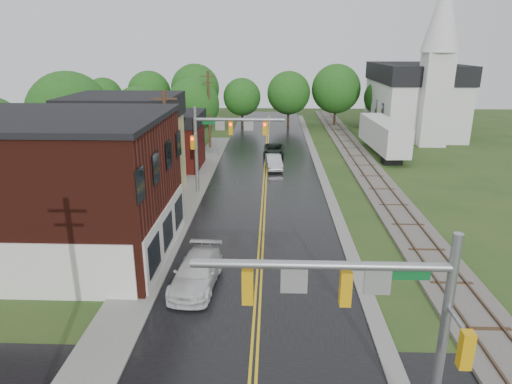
# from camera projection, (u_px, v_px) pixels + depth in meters

# --- Properties ---
(main_road) EXTENTS (10.00, 90.00, 0.02)m
(main_road) POSITION_uv_depth(u_px,v_px,m) (265.00, 183.00, 41.10)
(main_road) COLOR black
(main_road) RESTS_ON ground
(curb_right) EXTENTS (0.80, 70.00, 0.12)m
(curb_right) POSITION_uv_depth(u_px,v_px,m) (320.00, 169.00, 45.66)
(curb_right) COLOR gray
(curb_right) RESTS_ON ground
(sidewalk_left) EXTENTS (2.40, 50.00, 0.12)m
(sidewalk_left) POSITION_uv_depth(u_px,v_px,m) (187.00, 200.00, 36.56)
(sidewalk_left) COLOR gray
(sidewalk_left) RESTS_ON ground
(brick_building) EXTENTS (14.30, 10.30, 8.30)m
(brick_building) POSITION_uv_depth(u_px,v_px,m) (42.00, 188.00, 25.99)
(brick_building) COLOR #41150E
(brick_building) RESTS_ON ground
(yellow_house) EXTENTS (8.00, 7.00, 6.40)m
(yellow_house) POSITION_uv_depth(u_px,v_px,m) (128.00, 158.00, 36.68)
(yellow_house) COLOR tan
(yellow_house) RESTS_ON ground
(darkred_building) EXTENTS (7.00, 6.00, 4.40)m
(darkred_building) POSITION_uv_depth(u_px,v_px,m) (166.00, 146.00, 45.51)
(darkred_building) COLOR #3F0F0C
(darkred_building) RESTS_ON ground
(church) EXTENTS (10.40, 18.40, 20.00)m
(church) POSITION_uv_depth(u_px,v_px,m) (417.00, 92.00, 61.15)
(church) COLOR silver
(church) RESTS_ON ground
(railroad) EXTENTS (3.20, 80.00, 0.30)m
(railroad) POSITION_uv_depth(u_px,v_px,m) (366.00, 169.00, 45.47)
(railroad) COLOR #59544C
(railroad) RESTS_ON ground
(traffic_signal_near) EXTENTS (7.34, 0.30, 7.20)m
(traffic_signal_near) POSITION_uv_depth(u_px,v_px,m) (371.00, 305.00, 12.84)
(traffic_signal_near) COLOR gray
(traffic_signal_near) RESTS_ON ground
(traffic_signal_far) EXTENTS (7.34, 0.43, 7.20)m
(traffic_signal_far) POSITION_uv_depth(u_px,v_px,m) (222.00, 135.00, 36.82)
(traffic_signal_far) COLOR gray
(traffic_signal_far) RESTS_ON ground
(utility_pole_b) EXTENTS (1.80, 0.28, 9.00)m
(utility_pole_b) POSITION_uv_depth(u_px,v_px,m) (167.00, 151.00, 32.27)
(utility_pole_b) COLOR #382616
(utility_pole_b) RESTS_ON ground
(utility_pole_c) EXTENTS (1.80, 0.28, 9.00)m
(utility_pole_c) POSITION_uv_depth(u_px,v_px,m) (209.00, 109.00, 53.17)
(utility_pole_c) COLOR #382616
(utility_pole_c) RESTS_ON ground
(tree_left_b) EXTENTS (7.60, 7.60, 9.69)m
(tree_left_b) POSITION_uv_depth(u_px,v_px,m) (71.00, 115.00, 41.74)
(tree_left_b) COLOR black
(tree_left_b) RESTS_ON ground
(tree_left_c) EXTENTS (6.00, 6.00, 7.65)m
(tree_left_c) POSITION_uv_depth(u_px,v_px,m) (140.00, 116.00, 49.58)
(tree_left_c) COLOR black
(tree_left_c) RESTS_ON ground
(tree_left_e) EXTENTS (6.40, 6.40, 8.16)m
(tree_left_e) POSITION_uv_depth(u_px,v_px,m) (194.00, 106.00, 55.01)
(tree_left_e) COLOR black
(tree_left_e) RESTS_ON ground
(suv_dark) EXTENTS (2.29, 4.80, 1.32)m
(suv_dark) POSITION_uv_depth(u_px,v_px,m) (274.00, 150.00, 50.81)
(suv_dark) COLOR black
(suv_dark) RESTS_ON ground
(sedan_silver) EXTENTS (1.90, 4.30, 1.37)m
(sedan_silver) POSITION_uv_depth(u_px,v_px,m) (274.00, 162.00, 45.57)
(sedan_silver) COLOR #A7A8AC
(sedan_silver) RESTS_ON ground
(pickup_white) EXTENTS (2.49, 5.34, 1.51)m
(pickup_white) POSITION_uv_depth(u_px,v_px,m) (197.00, 273.00, 23.48)
(pickup_white) COLOR silver
(pickup_white) RESTS_ON ground
(semi_trailer) EXTENTS (3.24, 12.16, 3.81)m
(semi_trailer) POSITION_uv_depth(u_px,v_px,m) (384.00, 135.00, 51.05)
(semi_trailer) COLOR black
(semi_trailer) RESTS_ON ground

